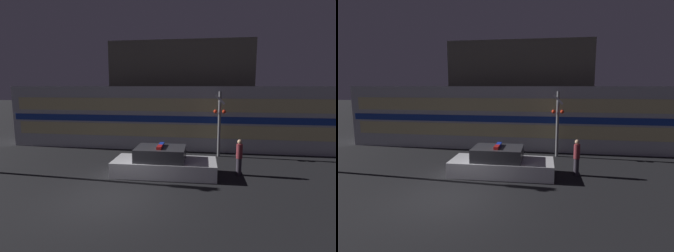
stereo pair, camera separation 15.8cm
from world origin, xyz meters
TOP-DOWN VIEW (x-y plane):
  - ground_plane at (0.00, 0.00)m, footprint 120.00×120.00m
  - train at (0.91, 8.44)m, footprint 20.52×2.83m
  - police_car at (1.40, 2.73)m, footprint 4.57×1.86m
  - pedestrian at (4.72, 3.13)m, footprint 0.27×0.27m
  - crossing_signal_near at (3.97, 6.21)m, footprint 0.67×0.33m
  - building_left at (1.02, 15.73)m, footprint 11.86×5.63m

SIDE VIEW (x-z plane):
  - ground_plane at x=0.00m, z-range 0.00..0.00m
  - police_car at x=1.40m, z-range -0.18..1.19m
  - pedestrian at x=4.72m, z-range 0.02..1.64m
  - train at x=0.91m, z-range 0.00..3.92m
  - crossing_signal_near at x=3.97m, z-range 0.15..3.79m
  - building_left at x=1.02m, z-range 0.00..7.62m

